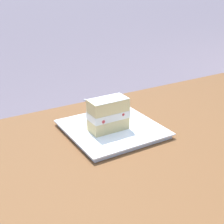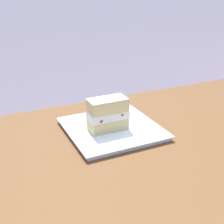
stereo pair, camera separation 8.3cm
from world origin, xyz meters
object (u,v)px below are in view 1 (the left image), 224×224
Objects in this scene: patio_table at (168,187)px; dessert_plate at (112,129)px; cake_slice at (108,114)px; dessert_fork at (107,104)px.

dessert_plate reaches higher than patio_table.
patio_table is 12.99× the size of cake_slice.
cake_slice is 0.24m from dessert_fork.
cake_slice reaches higher than patio_table.
patio_table is at bearing 103.42° from dessert_plate.
patio_table is 0.24m from dessert_plate.
patio_table is 9.77× the size of dessert_fork.
cake_slice reaches higher than dessert_fork.
cake_slice is (0.02, 0.01, 0.06)m from dessert_plate.
cake_slice is 0.75× the size of dessert_fork.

